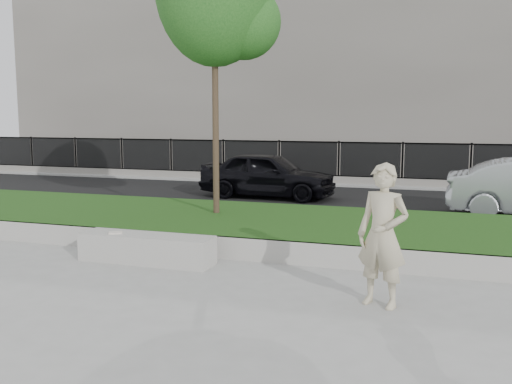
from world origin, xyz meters
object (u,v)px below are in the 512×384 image
(man, at_px, (383,235))
(car_dark, at_px, (268,175))
(book, at_px, (115,233))
(stone_bench, at_px, (147,248))

(man, xyz_separation_m, car_dark, (-4.31, 8.88, -0.21))
(book, xyz_separation_m, car_dark, (0.31, 7.94, 0.24))
(stone_bench, height_order, car_dark, car_dark)
(book, bearing_deg, car_dark, 56.62)
(book, bearing_deg, man, -42.66)
(man, distance_m, book, 4.74)
(stone_bench, distance_m, book, 0.61)
(car_dark, bearing_deg, man, -150.81)
(man, relative_size, car_dark, 0.47)
(book, bearing_deg, stone_bench, -22.13)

